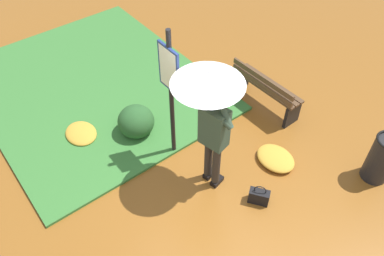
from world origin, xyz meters
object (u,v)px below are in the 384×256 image
at_px(info_sign_post, 170,83).
at_px(handbag, 259,196).
at_px(trash_bin, 382,158).
at_px(person_with_umbrella, 211,103).
at_px(park_bench, 265,89).

bearing_deg(info_sign_post, handbag, -165.69).
xyz_separation_m(handbag, trash_bin, (-0.77, -1.76, 0.29)).
xyz_separation_m(person_with_umbrella, trash_bin, (-1.58, -2.07, -1.13)).
bearing_deg(person_with_umbrella, handbag, -159.33).
bearing_deg(trash_bin, person_with_umbrella, 52.55).
xyz_separation_m(person_with_umbrella, park_bench, (0.65, -1.88, -1.15)).
relative_size(person_with_umbrella, trash_bin, 2.45).
xyz_separation_m(person_with_umbrella, info_sign_post, (0.76, 0.10, -0.11)).
relative_size(handbag, trash_bin, 0.44).
distance_m(person_with_umbrella, handbag, 1.67).
height_order(info_sign_post, handbag, info_sign_post).
relative_size(info_sign_post, handbag, 6.22).
height_order(park_bench, trash_bin, trash_bin).
relative_size(handbag, park_bench, 0.26).
bearing_deg(handbag, info_sign_post, 14.31).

